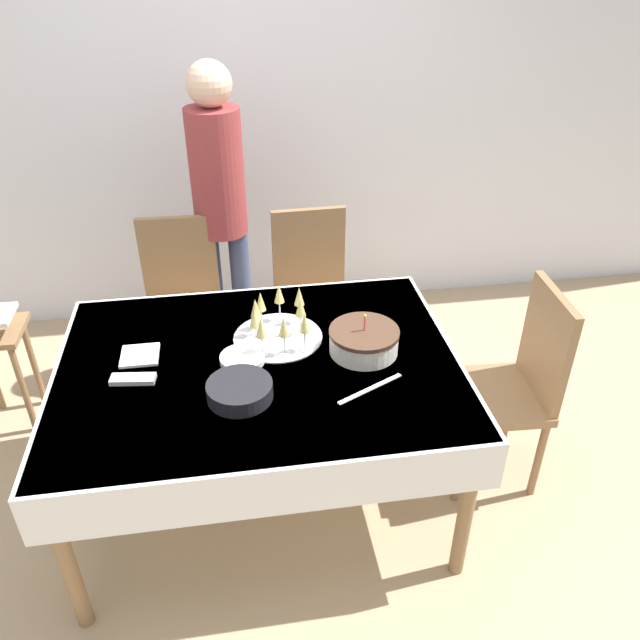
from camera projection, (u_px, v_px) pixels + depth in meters
The scene contains 14 objects.
ground_plane at pixel (267, 492), 2.89m from camera, with size 12.00×12.00×0.00m, color tan.
wall_back at pixel (231, 103), 3.63m from camera, with size 8.00×0.05×2.70m.
dining_table at pixel (260, 382), 2.55m from camera, with size 1.60×1.20×0.75m.
dining_chair_far_left at pixel (182, 300), 3.33m from camera, with size 0.43×0.43×0.96m.
dining_chair_far_right at pixel (312, 290), 3.43m from camera, with size 0.43×0.43×0.96m.
dining_chair_right_end at pixel (515, 379), 2.75m from camera, with size 0.44×0.44×0.96m.
birthday_cake at pixel (364, 341), 2.53m from camera, with size 0.29×0.29×0.18m.
champagne_tray at pixel (278, 321), 2.59m from camera, with size 0.38×0.38×0.18m.
plate_stack_main at pixel (240, 390), 2.29m from camera, with size 0.25×0.25×0.06m.
plate_stack_dessert at pixel (242, 359), 2.49m from camera, with size 0.18×0.18×0.03m.
cake_knife at pixel (370, 389), 2.34m from camera, with size 0.28×0.15×0.00m.
fork_pile at pixel (133, 379), 2.38m from camera, with size 0.18×0.08×0.02m.
napkin_pile at pixel (140, 355), 2.52m from camera, with size 0.15×0.15×0.01m.
person_standing at pixel (219, 195), 3.27m from camera, with size 0.28×0.28×1.70m.
Camera 1 is at (-0.07, -2.03, 2.22)m, focal length 35.00 mm.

